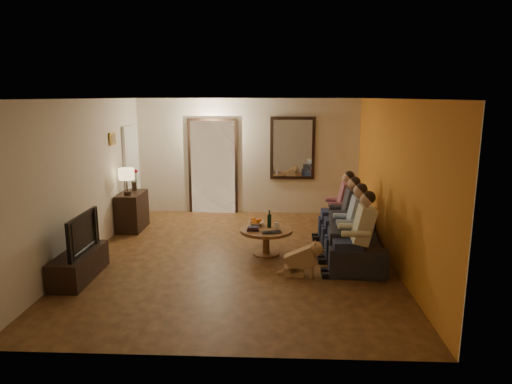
{
  "coord_description": "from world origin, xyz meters",
  "views": [
    {
      "loc": [
        0.63,
        -7.24,
        2.63
      ],
      "look_at": [
        0.3,
        0.3,
        1.05
      ],
      "focal_mm": 32.0,
      "sensor_mm": 36.0,
      "label": 1
    }
  ],
  "objects_px": {
    "tv_stand": "(79,265)",
    "bowl": "(256,223)",
    "dresser": "(132,211)",
    "sofa": "(354,238)",
    "coffee_table": "(266,242)",
    "person_d": "(342,208)",
    "dog": "(301,258)",
    "wine_bottle": "(269,218)",
    "person_b": "(352,226)",
    "laptop": "(272,233)",
    "person_a": "(359,238)",
    "table_lamp": "(127,182)",
    "tv": "(76,233)",
    "person_c": "(346,217)"
  },
  "relations": [
    {
      "from": "tv",
      "to": "table_lamp",
      "type": "bearing_deg",
      "value": 0.0
    },
    {
      "from": "tv_stand",
      "to": "coffee_table",
      "type": "xyz_separation_m",
      "value": [
        2.73,
        1.16,
        0.02
      ]
    },
    {
      "from": "tv_stand",
      "to": "person_c",
      "type": "height_order",
      "value": "person_c"
    },
    {
      "from": "dresser",
      "to": "dog",
      "type": "bearing_deg",
      "value": -35.39
    },
    {
      "from": "tv_stand",
      "to": "person_c",
      "type": "xyz_separation_m",
      "value": [
        4.11,
        1.45,
        0.4
      ]
    },
    {
      "from": "dog",
      "to": "wine_bottle",
      "type": "relative_size",
      "value": 1.81
    },
    {
      "from": "dresser",
      "to": "tv",
      "type": "distance_m",
      "value": 2.57
    },
    {
      "from": "tv_stand",
      "to": "bowl",
      "type": "distance_m",
      "value": 2.91
    },
    {
      "from": "tv",
      "to": "bowl",
      "type": "xyz_separation_m",
      "value": [
        2.55,
        1.38,
        -0.21
      ]
    },
    {
      "from": "person_c",
      "to": "person_d",
      "type": "distance_m",
      "value": 0.6
    },
    {
      "from": "dog",
      "to": "laptop",
      "type": "height_order",
      "value": "dog"
    },
    {
      "from": "tv_stand",
      "to": "sofa",
      "type": "distance_m",
      "value": 4.36
    },
    {
      "from": "dog",
      "to": "laptop",
      "type": "bearing_deg",
      "value": 128.78
    },
    {
      "from": "table_lamp",
      "to": "person_b",
      "type": "bearing_deg",
      "value": -19.82
    },
    {
      "from": "dresser",
      "to": "dog",
      "type": "relative_size",
      "value": 1.51
    },
    {
      "from": "table_lamp",
      "to": "person_c",
      "type": "distance_m",
      "value": 4.22
    },
    {
      "from": "person_c",
      "to": "dog",
      "type": "bearing_deg",
      "value": -124.49
    },
    {
      "from": "tv",
      "to": "bowl",
      "type": "height_order",
      "value": "tv"
    },
    {
      "from": "person_d",
      "to": "dog",
      "type": "xyz_separation_m",
      "value": [
        -0.84,
        -1.82,
        -0.32
      ]
    },
    {
      "from": "tv",
      "to": "tv_stand",
      "type": "bearing_deg",
      "value": 0.0
    },
    {
      "from": "wine_bottle",
      "to": "laptop",
      "type": "xyz_separation_m",
      "value": [
        0.05,
        -0.38,
        -0.14
      ]
    },
    {
      "from": "tv_stand",
      "to": "sofa",
      "type": "bearing_deg",
      "value": 15.3
    },
    {
      "from": "table_lamp",
      "to": "wine_bottle",
      "type": "distance_m",
      "value": 3.01
    },
    {
      "from": "person_d",
      "to": "bowl",
      "type": "relative_size",
      "value": 4.63
    },
    {
      "from": "person_c",
      "to": "person_d",
      "type": "relative_size",
      "value": 1.0
    },
    {
      "from": "person_d",
      "to": "dresser",
      "type": "bearing_deg",
      "value": 173.05
    },
    {
      "from": "tv_stand",
      "to": "sofa",
      "type": "relative_size",
      "value": 0.55
    },
    {
      "from": "dog",
      "to": "sofa",
      "type": "bearing_deg",
      "value": 49.22
    },
    {
      "from": "dresser",
      "to": "person_c",
      "type": "bearing_deg",
      "value": -15.0
    },
    {
      "from": "tv_stand",
      "to": "tv",
      "type": "bearing_deg",
      "value": 0.0
    },
    {
      "from": "tv_stand",
      "to": "person_b",
      "type": "height_order",
      "value": "person_b"
    },
    {
      "from": "dresser",
      "to": "sofa",
      "type": "relative_size",
      "value": 0.39
    },
    {
      "from": "wine_bottle",
      "to": "person_d",
      "type": "bearing_deg",
      "value": 30.71
    },
    {
      "from": "person_a",
      "to": "table_lamp",
      "type": "bearing_deg",
      "value": 153.14
    },
    {
      "from": "dresser",
      "to": "laptop",
      "type": "relative_size",
      "value": 2.57
    },
    {
      "from": "bowl",
      "to": "wine_bottle",
      "type": "relative_size",
      "value": 0.84
    },
    {
      "from": "wine_bottle",
      "to": "laptop",
      "type": "bearing_deg",
      "value": -82.5
    },
    {
      "from": "tv_stand",
      "to": "dog",
      "type": "relative_size",
      "value": 2.16
    },
    {
      "from": "person_a",
      "to": "person_d",
      "type": "relative_size",
      "value": 1.0
    },
    {
      "from": "dresser",
      "to": "sofa",
      "type": "bearing_deg",
      "value": -18.41
    },
    {
      "from": "tv_stand",
      "to": "dresser",
      "type": "bearing_deg",
      "value": 90.0
    },
    {
      "from": "person_a",
      "to": "bowl",
      "type": "distance_m",
      "value": 1.93
    },
    {
      "from": "tv_stand",
      "to": "sofa",
      "type": "height_order",
      "value": "sofa"
    },
    {
      "from": "table_lamp",
      "to": "tv_stand",
      "type": "bearing_deg",
      "value": -90.0
    },
    {
      "from": "table_lamp",
      "to": "person_d",
      "type": "height_order",
      "value": "table_lamp"
    },
    {
      "from": "wine_bottle",
      "to": "dog",
      "type": "bearing_deg",
      "value": -64.59
    },
    {
      "from": "sofa",
      "to": "laptop",
      "type": "distance_m",
      "value": 1.41
    },
    {
      "from": "person_c",
      "to": "dog",
      "type": "height_order",
      "value": "person_c"
    },
    {
      "from": "dog",
      "to": "laptop",
      "type": "xyz_separation_m",
      "value": [
        -0.44,
        0.65,
        0.18
      ]
    },
    {
      "from": "dog",
      "to": "person_a",
      "type": "bearing_deg",
      "value": 6.24
    }
  ]
}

